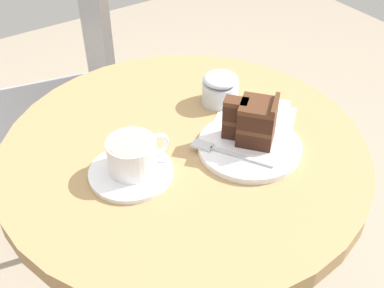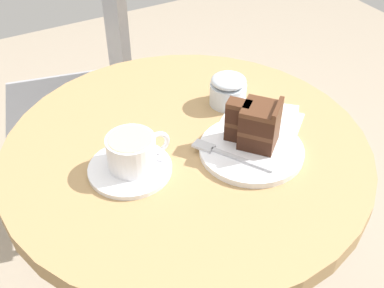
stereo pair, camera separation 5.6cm
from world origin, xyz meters
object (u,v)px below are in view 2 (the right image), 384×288
Objects in this scene: cafe_chair at (92,82)px; cake_plate at (251,150)px; cake_slice at (257,125)px; sugar_pot at (228,90)px; coffee_cup at (132,151)px; napkin at (260,124)px; teaspoon at (148,155)px; saucer at (130,169)px; fork at (223,153)px.

cake_plate is at bearing 17.78° from cafe_chair.
cake_slice reaches higher than sugar_pot.
cafe_chair is at bearing 96.75° from cake_slice.
cake_plate is at bearing -17.47° from coffee_cup.
cafe_chair is 0.65m from sugar_pot.
teaspoon is at bearing 177.33° from napkin.
cake_slice reaches higher than teaspoon.
cake_slice is 0.79m from cafe_chair.
teaspoon is at bearing 14.94° from saucer.
saucer is 0.17× the size of cafe_chair.
cake_plate reaches higher than saucer.
teaspoon reaches higher than cake_plate.
cake_plate is 0.16m from sugar_pot.
coffee_cup is 0.74m from cafe_chair.
napkin is (0.23, -0.01, -0.01)m from teaspoon.
napkin is at bearing -0.68° from coffee_cup.
sugar_pot reaches higher than fork.
cake_plate is (0.20, -0.06, -0.03)m from coffee_cup.
cake_slice reaches higher than coffee_cup.
cake_plate is at bearing -145.62° from cake_slice.
sugar_pot is at bearing 19.95° from coffee_cup.
cake_plate is (0.21, -0.06, 0.00)m from saucer.
cake_plate is 0.05m from cake_slice.
saucer is at bearing -119.80° from teaspoon.
coffee_cup is at bearing 165.74° from cake_slice.
fork reaches higher than napkin.
coffee_cup is at bearing -160.05° from sugar_pot.
napkin is (0.27, -0.00, -0.04)m from coffee_cup.
cafe_chair is at bearing 101.28° from napkin.
cake_slice is at bearing 26.49° from teaspoon.
sugar_pot is at bearing 77.13° from cake_slice.
cake_slice is 0.09m from napkin.
cafe_chair reaches higher than teaspoon.
cake_slice reaches higher than fork.
saucer is 0.17m from fork.
teaspoon is 0.19m from cake_plate.
teaspoon is 0.24m from napkin.
fork is 0.64× the size of napkin.
cafe_chair reaches higher than coffee_cup.
saucer is 0.77× the size of cake_plate.
saucer is 1.95× the size of sugar_pot.
sugar_pot is (0.22, 0.08, 0.02)m from teaspoon.
coffee_cup reaches higher than sugar_pot.
cake_plate is 0.09m from napkin.
napkin is (0.05, 0.05, -0.05)m from cake_slice.
coffee_cup reaches higher than saucer.
teaspoon is at bearing 161.23° from cake_slice.
cake_plate is 1.37× the size of fork.
saucer is 2.01× the size of teaspoon.
cake_plate is 2.54× the size of sugar_pot.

